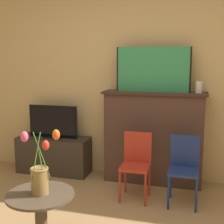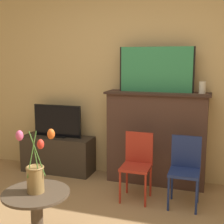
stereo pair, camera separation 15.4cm
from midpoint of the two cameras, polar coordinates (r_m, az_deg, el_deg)
The scene contains 10 objects.
wall_back at distance 4.03m, azimuth 5.76°, elevation 7.05°, with size 8.00×0.06×2.70m.
fireplace_mantel at distance 3.90m, azimuth 9.25°, elevation -4.53°, with size 1.25×0.36×1.14m.
painting at distance 3.79m, azimuth 9.21°, elevation 7.67°, with size 0.90×0.03×0.54m.
mantel_candle at distance 3.75m, azimuth 17.33°, elevation 4.29°, with size 0.08×0.08×0.14m.
tv_stand at distance 4.36m, azimuth -8.84°, elevation -7.60°, with size 0.98×0.36×0.49m.
tv_monitor at distance 4.25m, azimuth -8.96°, elevation -1.74°, with size 0.68×0.12×0.43m.
chair_red at distance 3.48m, azimuth 5.91°, elevation -8.95°, with size 0.31×0.31×0.73m.
chair_blue at distance 3.42m, azimuth 14.48°, elevation -9.59°, with size 0.31×0.31×0.73m.
side_table at distance 2.65m, azimuth -11.90°, elevation -17.57°, with size 0.53×0.53×0.50m.
vase_tulips at distance 2.51m, azimuth -12.06°, elevation -10.78°, with size 0.25×0.21×0.52m.
Camera 2 is at (0.94, -1.78, 1.54)m, focal length 50.00 mm.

